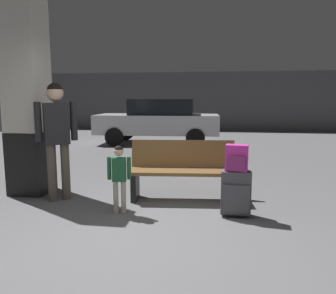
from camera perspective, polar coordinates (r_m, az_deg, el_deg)
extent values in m
cube|color=slate|center=(7.42, 1.35, -3.82)|extent=(18.00, 18.00, 0.10)
cube|color=#565658|center=(16.08, 5.27, 7.95)|extent=(18.00, 0.12, 2.80)
cube|color=black|center=(5.76, -22.72, -2.47)|extent=(0.57, 0.57, 1.00)
cube|color=silver|center=(5.69, -23.61, 12.85)|extent=(0.56, 0.56, 2.06)
cube|color=brown|center=(4.92, 2.54, -4.31)|extent=(1.63, 0.59, 0.05)
cube|color=brown|center=(5.12, 2.59, -1.12)|extent=(1.60, 0.26, 0.42)
cube|color=black|center=(5.03, -5.76, -6.78)|extent=(0.12, 0.41, 0.41)
cube|color=black|center=(5.02, 10.83, -6.92)|extent=(0.12, 0.41, 0.41)
cube|color=#4C4C51|center=(4.37, 11.71, -7.70)|extent=(0.38, 0.20, 0.56)
cube|color=#4C4C51|center=(4.28, 11.76, -8.88)|extent=(0.34, 0.03, 0.36)
cube|color=#A5A5AA|center=(4.38, 11.77, -4.03)|extent=(0.14, 0.03, 0.02)
cylinder|color=black|center=(4.53, 9.49, -11.03)|extent=(0.02, 0.04, 0.04)
cylinder|color=black|center=(4.55, 13.60, -11.09)|extent=(0.02, 0.04, 0.04)
cube|color=#D833A5|center=(4.26, 11.89, -1.88)|extent=(0.30, 0.20, 0.34)
cube|color=#8E2B70|center=(4.18, 11.77, -2.79)|extent=(0.23, 0.06, 0.19)
cylinder|color=black|center=(4.24, 11.96, 0.23)|extent=(0.06, 0.03, 0.02)
cylinder|color=beige|center=(4.45, -7.76, -8.66)|extent=(0.07, 0.07, 0.45)
cylinder|color=beige|center=(4.46, -9.08, -8.65)|extent=(0.07, 0.07, 0.45)
cube|color=#1E5933|center=(4.36, -8.52, -3.87)|extent=(0.20, 0.14, 0.32)
cylinder|color=#1E5933|center=(4.34, -6.82, -3.66)|extent=(0.05, 0.05, 0.30)
cylinder|color=#1E5933|center=(4.37, -10.23, -3.66)|extent=(0.05, 0.05, 0.30)
sphere|color=beige|center=(4.31, -8.59, -0.74)|extent=(0.13, 0.13, 0.13)
sphere|color=black|center=(4.31, -8.60, -0.51)|extent=(0.12, 0.12, 0.12)
cylinder|color=#E5D84C|center=(4.45, -9.24, -3.41)|extent=(0.06, 0.06, 0.10)
cylinder|color=red|center=(4.43, -9.27, -2.47)|extent=(0.01, 0.01, 0.06)
cylinder|color=brown|center=(5.20, -17.43, -4.13)|extent=(0.13, 0.13, 0.86)
cylinder|color=brown|center=(5.17, -19.59, -4.28)|extent=(0.13, 0.13, 0.86)
cube|color=#232326|center=(5.08, -18.89, 3.88)|extent=(0.41, 0.37, 0.61)
cylinder|color=#232326|center=(5.11, -16.12, 4.37)|extent=(0.10, 0.10, 0.58)
cylinder|color=#232326|center=(5.06, -21.72, 4.06)|extent=(0.10, 0.10, 0.58)
sphere|color=beige|center=(5.07, -19.13, 8.90)|extent=(0.24, 0.24, 0.24)
sphere|color=black|center=(5.07, -19.15, 9.28)|extent=(0.22, 0.22, 0.22)
cube|color=silver|center=(11.18, -1.82, 4.04)|extent=(4.18, 1.90, 0.64)
cube|color=black|center=(11.13, -1.07, 7.02)|extent=(2.17, 1.64, 0.52)
cylinder|color=black|center=(10.68, -9.30, 1.74)|extent=(0.61, 0.23, 0.60)
cylinder|color=black|center=(12.23, -7.40, 2.61)|extent=(0.61, 0.23, 0.60)
cylinder|color=black|center=(10.33, 4.79, 1.59)|extent=(0.61, 0.23, 0.60)
cylinder|color=black|center=(11.92, 4.89, 2.50)|extent=(0.61, 0.23, 0.60)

